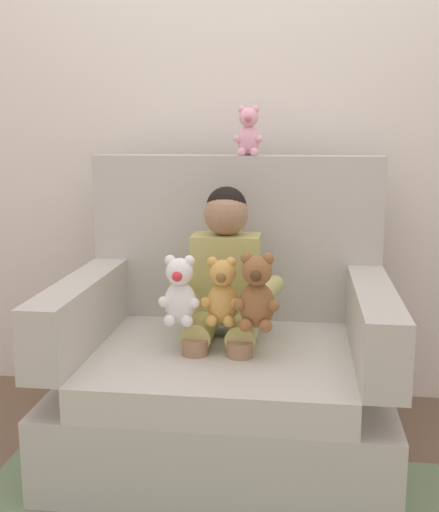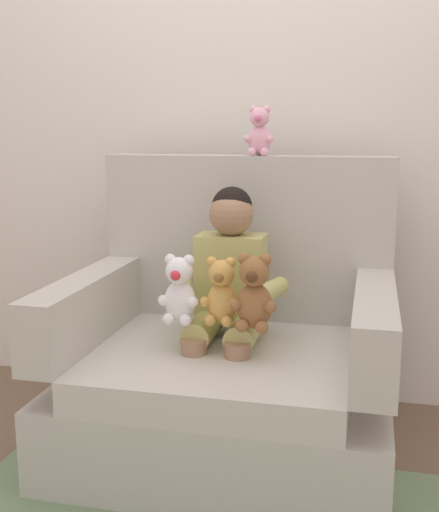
{
  "view_description": "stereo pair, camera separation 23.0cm",
  "coord_description": "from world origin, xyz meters",
  "px_view_note": "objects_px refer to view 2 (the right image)",
  "views": [
    {
      "loc": [
        0.28,
        -2.29,
        1.23
      ],
      "look_at": [
        -0.01,
        -0.05,
        0.78
      ],
      "focal_mm": 45.49,
      "sensor_mm": 36.0,
      "label": 1
    },
    {
      "loc": [
        0.5,
        -2.25,
        1.23
      ],
      "look_at": [
        -0.01,
        -0.05,
        0.78
      ],
      "focal_mm": 45.49,
      "sensor_mm": 36.0,
      "label": 2
    }
  ],
  "objects_px": {
    "armchair": "(230,364)",
    "plush_white": "(180,291)",
    "plush_brown": "(254,294)",
    "seated_child": "(227,285)",
    "plush_honey": "(221,293)",
    "plush_pink_on_backrest": "(260,132)"
  },
  "relations": [
    {
      "from": "plush_brown",
      "to": "plush_pink_on_backrest",
      "type": "distance_m",
      "value": 0.76
    },
    {
      "from": "armchair",
      "to": "seated_child",
      "type": "height_order",
      "value": "armchair"
    },
    {
      "from": "seated_child",
      "to": "armchair",
      "type": "bearing_deg",
      "value": -60.31
    },
    {
      "from": "armchair",
      "to": "plush_honey",
      "type": "height_order",
      "value": "armchair"
    },
    {
      "from": "seated_child",
      "to": "plush_white",
      "type": "relative_size",
      "value": 3.3
    },
    {
      "from": "plush_white",
      "to": "plush_pink_on_backrest",
      "type": "height_order",
      "value": "plush_pink_on_backrest"
    },
    {
      "from": "plush_honey",
      "to": "plush_brown",
      "type": "xyz_separation_m",
      "value": [
        0.13,
        -0.04,
        0.01
      ]
    },
    {
      "from": "plush_brown",
      "to": "seated_child",
      "type": "bearing_deg",
      "value": 128.01
    },
    {
      "from": "seated_child",
      "to": "plush_honey",
      "type": "bearing_deg",
      "value": -89.23
    },
    {
      "from": "armchair",
      "to": "plush_brown",
      "type": "xyz_separation_m",
      "value": [
        0.12,
        -0.18,
        0.33
      ]
    },
    {
      "from": "plush_brown",
      "to": "armchair",
      "type": "bearing_deg",
      "value": 128.26
    },
    {
      "from": "armchair",
      "to": "plush_white",
      "type": "relative_size",
      "value": 4.82
    },
    {
      "from": "armchair",
      "to": "seated_child",
      "type": "distance_m",
      "value": 0.31
    },
    {
      "from": "plush_white",
      "to": "plush_brown",
      "type": "height_order",
      "value": "plush_brown"
    },
    {
      "from": "armchair",
      "to": "plush_white",
      "type": "height_order",
      "value": "armchair"
    },
    {
      "from": "plush_honey",
      "to": "plush_pink_on_backrest",
      "type": "bearing_deg",
      "value": 71.7
    },
    {
      "from": "plush_white",
      "to": "plush_pink_on_backrest",
      "type": "relative_size",
      "value": 1.23
    },
    {
      "from": "seated_child",
      "to": "plush_brown",
      "type": "distance_m",
      "value": 0.24
    },
    {
      "from": "armchair",
      "to": "plush_honey",
      "type": "bearing_deg",
      "value": -91.6
    },
    {
      "from": "plush_brown",
      "to": "plush_pink_on_backrest",
      "type": "xyz_separation_m",
      "value": [
        -0.08,
        0.52,
        0.54
      ]
    },
    {
      "from": "plush_honey",
      "to": "plush_pink_on_backrest",
      "type": "height_order",
      "value": "plush_pink_on_backrest"
    },
    {
      "from": "armchair",
      "to": "plush_white",
      "type": "bearing_deg",
      "value": -134.13
    }
  ]
}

